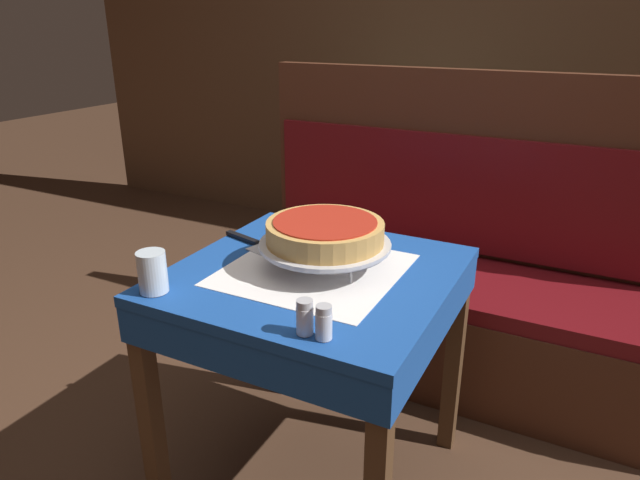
% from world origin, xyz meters
% --- Properties ---
extents(ground_plane, '(14.00, 14.00, 0.00)m').
position_xyz_m(ground_plane, '(0.00, 0.00, 0.00)').
color(ground_plane, '#472D1E').
extents(dining_table_front, '(0.74, 0.74, 0.72)m').
position_xyz_m(dining_table_front, '(0.00, 0.00, 0.63)').
color(dining_table_front, '#194799').
rests_on(dining_table_front, ground_plane).
extents(dining_table_rear, '(0.82, 0.82, 0.73)m').
position_xyz_m(dining_table_rear, '(-0.33, 1.73, 0.62)').
color(dining_table_rear, '#1E6B33').
rests_on(dining_table_rear, ground_plane).
extents(booth_bench, '(1.76, 0.54, 1.19)m').
position_xyz_m(booth_bench, '(0.19, 0.81, 0.33)').
color(booth_bench, '#4C2819').
rests_on(booth_bench, ground_plane).
extents(back_wall_panel, '(6.00, 0.04, 2.40)m').
position_xyz_m(back_wall_panel, '(0.00, 2.24, 1.20)').
color(back_wall_panel, brown).
rests_on(back_wall_panel, ground_plane).
extents(pizza_pan_stand, '(0.36, 0.36, 0.07)m').
position_xyz_m(pizza_pan_stand, '(0.02, 0.03, 0.79)').
color(pizza_pan_stand, '#ADADB2').
rests_on(pizza_pan_stand, dining_table_front).
extents(deep_dish_pizza, '(0.32, 0.32, 0.06)m').
position_xyz_m(deep_dish_pizza, '(0.02, 0.03, 0.83)').
color(deep_dish_pizza, tan).
rests_on(deep_dish_pizza, pizza_pan_stand).
extents(pizza_server, '(0.26, 0.13, 0.01)m').
position_xyz_m(pizza_server, '(-0.23, 0.08, 0.73)').
color(pizza_server, '#BCBCC1').
rests_on(pizza_server, dining_table_front).
extents(water_glass_near, '(0.07, 0.07, 0.11)m').
position_xyz_m(water_glass_near, '(-0.30, -0.30, 0.78)').
color(water_glass_near, silver).
rests_on(water_glass_near, dining_table_front).
extents(salt_shaker, '(0.04, 0.04, 0.08)m').
position_xyz_m(salt_shaker, '(0.14, -0.31, 0.76)').
color(salt_shaker, silver).
rests_on(salt_shaker, dining_table_front).
extents(pepper_shaker, '(0.04, 0.04, 0.08)m').
position_xyz_m(pepper_shaker, '(0.19, -0.31, 0.76)').
color(pepper_shaker, silver).
rests_on(pepper_shaker, dining_table_front).
extents(condiment_caddy, '(0.15, 0.15, 0.15)m').
position_xyz_m(condiment_caddy, '(-0.29, 1.75, 0.76)').
color(condiment_caddy, black).
rests_on(condiment_caddy, dining_table_rear).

